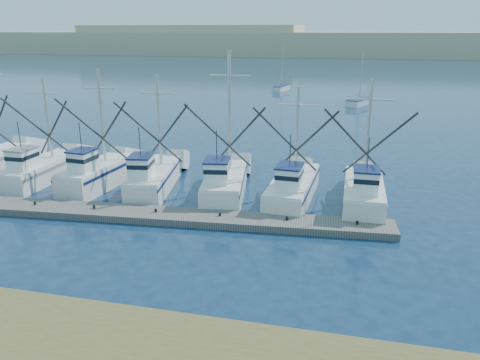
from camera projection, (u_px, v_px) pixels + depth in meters
name	position (u px, v px, depth m)	size (l,w,h in m)	color
ground	(233.00, 285.00, 21.22)	(500.00, 500.00, 0.00)	#0D243B
floating_dock	(125.00, 213.00, 28.89)	(32.48, 2.17, 0.43)	slate
dune_ridge	(344.00, 44.00, 214.26)	(360.00, 60.00, 10.00)	tan
trawler_fleet	(154.00, 177.00, 33.40)	(31.58, 8.72, 9.73)	silver
sailboat_near	(359.00, 102.00, 71.50)	(4.05, 5.83, 8.10)	silver
sailboat_far	(282.00, 88.00, 88.96)	(2.66, 6.04, 8.10)	silver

